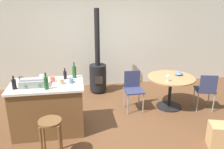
{
  "coord_description": "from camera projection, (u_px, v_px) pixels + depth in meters",
  "views": [
    {
      "loc": [
        -0.76,
        -4.03,
        2.41
      ],
      "look_at": [
        -0.03,
        0.42,
        0.9
      ],
      "focal_mm": 36.96,
      "sensor_mm": 36.0,
      "label": 1
    }
  ],
  "objects": [
    {
      "name": "wooden_stool",
      "position": [
        51.0,
        131.0,
        3.47
      ],
      "size": [
        0.35,
        0.35,
        0.68
      ],
      "color": "brown",
      "rests_on": "ground_plane"
    },
    {
      "name": "bottle_1",
      "position": [
        65.0,
        75.0,
        4.35
      ],
      "size": [
        0.06,
        0.06,
        0.21
      ],
      "color": "black",
      "rests_on": "kitchen_island"
    },
    {
      "name": "folding_chair_far",
      "position": [
        206.0,
        89.0,
        5.05
      ],
      "size": [
        0.49,
        0.49,
        0.85
      ],
      "color": "navy",
      "rests_on": "ground_plane"
    },
    {
      "name": "folding_chair_near",
      "position": [
        133.0,
        87.0,
        5.11
      ],
      "size": [
        0.4,
        0.41,
        0.86
      ],
      "color": "navy",
      "rests_on": "ground_plane"
    },
    {
      "name": "cup_4",
      "position": [
        42.0,
        77.0,
        4.29
      ],
      "size": [
        0.11,
        0.08,
        0.11
      ],
      "color": "white",
      "rests_on": "kitchen_island"
    },
    {
      "name": "bottle_0",
      "position": [
        46.0,
        83.0,
        3.85
      ],
      "size": [
        0.07,
        0.07,
        0.29
      ],
      "color": "#194C23",
      "rests_on": "kitchen_island"
    },
    {
      "name": "wine_glass",
      "position": [
        168.0,
        76.0,
        4.83
      ],
      "size": [
        0.07,
        0.07,
        0.14
      ],
      "color": "silver",
      "rests_on": "dining_table"
    },
    {
      "name": "cup_2",
      "position": [
        53.0,
        79.0,
        4.21
      ],
      "size": [
        0.12,
        0.08,
        0.1
      ],
      "color": "#DB6651",
      "rests_on": "kitchen_island"
    },
    {
      "name": "toolbox",
      "position": [
        33.0,
        83.0,
        3.99
      ],
      "size": [
        0.45,
        0.26,
        0.15
      ],
      "color": "gray",
      "rests_on": "kitchen_island"
    },
    {
      "name": "cup_3",
      "position": [
        61.0,
        82.0,
        4.1
      ],
      "size": [
        0.12,
        0.09,
        0.1
      ],
      "color": "tan",
      "rests_on": "kitchen_island"
    },
    {
      "name": "back_wall",
      "position": [
        102.0,
        38.0,
        6.36
      ],
      "size": [
        8.0,
        0.1,
        2.7
      ],
      "primitive_type": "cube",
      "color": "beige",
      "rests_on": "ground_plane"
    },
    {
      "name": "bottle_3",
      "position": [
        14.0,
        84.0,
        3.86
      ],
      "size": [
        0.07,
        0.07,
        0.23
      ],
      "color": "black",
      "rests_on": "kitchen_island"
    },
    {
      "name": "dining_table",
      "position": [
        171.0,
        84.0,
        5.17
      ],
      "size": [
        1.04,
        1.04,
        0.73
      ],
      "color": "black",
      "rests_on": "ground_plane"
    },
    {
      "name": "serving_bowl",
      "position": [
        179.0,
        74.0,
        5.23
      ],
      "size": [
        0.18,
        0.18,
        0.07
      ],
      "primitive_type": "ellipsoid",
      "color": "#4C7099",
      "rests_on": "dining_table"
    },
    {
      "name": "cup_1",
      "position": [
        71.0,
        81.0,
        4.15
      ],
      "size": [
        0.12,
        0.08,
        0.08
      ],
      "color": "#4C7099",
      "rests_on": "kitchen_island"
    },
    {
      "name": "bottle_2",
      "position": [
        74.0,
        72.0,
        4.41
      ],
      "size": [
        0.08,
        0.08,
        0.31
      ],
      "color": "#194C23",
      "rests_on": "kitchen_island"
    },
    {
      "name": "kitchen_island",
      "position": [
        49.0,
        108.0,
        4.26
      ],
      "size": [
        1.3,
        0.8,
        0.94
      ],
      "color": "brown",
      "rests_on": "ground_plane"
    },
    {
      "name": "cardboard_box",
      "position": [
        224.0,
        136.0,
        3.84
      ],
      "size": [
        0.56,
        0.44,
        0.42
      ],
      "primitive_type": "cube",
      "rotation": [
        0.0,
        0.0,
        -0.29
      ],
      "color": "tan",
      "rests_on": "ground_plane"
    },
    {
      "name": "ground_plane",
      "position": [
        117.0,
        123.0,
        4.65
      ],
      "size": [
        8.8,
        8.8,
        0.0
      ],
      "primitive_type": "plane",
      "color": "brown"
    },
    {
      "name": "cup_0",
      "position": [
        21.0,
        79.0,
        4.27
      ],
      "size": [
        0.11,
        0.07,
        0.08
      ],
      "color": "#383838",
      "rests_on": "kitchen_island"
    },
    {
      "name": "wood_stove",
      "position": [
        98.0,
        73.0,
        6.04
      ],
      "size": [
        0.44,
        0.45,
        2.17
      ],
      "color": "black",
      "rests_on": "ground_plane"
    }
  ]
}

